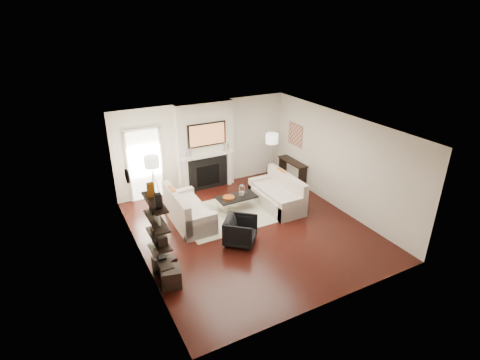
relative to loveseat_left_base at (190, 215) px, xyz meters
name	(u,v)px	position (x,y,z in m)	size (l,w,h in m)	color
room_envelope	(251,182)	(1.26, -1.06, 1.14)	(6.00, 6.00, 6.00)	black
chimney_breast	(205,147)	(1.26, 1.82, 1.14)	(1.80, 0.25, 2.70)	silver
fireplace_surround	(208,173)	(1.26, 1.68, 0.31)	(1.30, 0.02, 1.04)	black
firebox	(208,175)	(1.26, 1.68, 0.24)	(0.75, 0.02, 0.65)	black
mantel_pilaster_l	(186,177)	(0.54, 1.65, 0.34)	(0.12, 0.08, 1.10)	white
mantel_pilaster_r	(229,168)	(1.98, 1.65, 0.34)	(0.12, 0.08, 1.10)	white
mantel_shelf	(208,156)	(1.26, 1.63, 0.91)	(1.70, 0.18, 0.07)	white
tv_body	(207,134)	(1.26, 1.66, 1.57)	(1.20, 0.06, 0.70)	black
tv_screen	(207,135)	(1.26, 1.62, 1.57)	(1.10, 0.01, 0.62)	#BF723F
candlestick_l_tall	(190,153)	(0.71, 1.64, 1.09)	(0.04, 0.04, 0.30)	silver
candlestick_l_short	(186,154)	(0.58, 1.64, 1.06)	(0.04, 0.04, 0.24)	silver
candlestick_r_tall	(224,147)	(1.81, 1.64, 1.09)	(0.04, 0.04, 0.30)	silver
candlestick_r_short	(228,147)	(1.94, 1.64, 1.06)	(0.04, 0.04, 0.24)	silver
hallway_panel	(145,165)	(-0.59, 1.92, 0.84)	(0.90, 0.02, 2.10)	white
door_trim_l	(128,168)	(-1.07, 1.90, 0.84)	(0.06, 0.06, 2.16)	white
door_trim_r	(161,163)	(-0.11, 1.90, 0.84)	(0.06, 0.06, 2.16)	white
door_trim_top	(141,129)	(-0.59, 1.90, 1.92)	(1.02, 0.06, 0.06)	white
rug	(229,214)	(1.09, -0.09, -0.20)	(2.60, 2.00, 0.01)	#BFB99C
loveseat_left_base	(190,215)	(0.00, 0.00, 0.00)	(0.85, 1.80, 0.42)	beige
loveseat_left_back	(177,208)	(-0.33, 0.00, 0.32)	(0.18, 1.80, 0.80)	beige
loveseat_left_arm_n	(201,227)	(0.00, -0.81, 0.09)	(0.85, 0.18, 0.60)	beige
loveseat_left_arm_s	(179,200)	(0.00, 0.81, 0.09)	(0.85, 0.18, 0.60)	beige
loveseat_left_cushion	(191,206)	(0.05, 0.00, 0.26)	(0.63, 1.44, 0.10)	beige
pillow_left_orange	(172,196)	(-0.33, 0.30, 0.52)	(0.10, 0.42, 0.42)	#A65A14
pillow_left_charcoal	(180,206)	(-0.33, -0.30, 0.51)	(0.10, 0.40, 0.40)	black
loveseat_right_base	(276,200)	(2.51, -0.30, 0.00)	(0.85, 1.80, 0.42)	beige
loveseat_right_back	(287,187)	(2.85, -0.30, 0.32)	(0.18, 1.80, 0.80)	beige
loveseat_right_arm_n	(293,209)	(2.51, -1.11, 0.09)	(0.85, 0.18, 0.60)	beige
loveseat_right_arm_s	(262,186)	(2.51, 0.51, 0.09)	(0.85, 0.18, 0.60)	beige
loveseat_right_cushion	(275,192)	(2.46, -0.30, 0.26)	(0.63, 1.44, 0.10)	beige
pillow_right_orange	(281,177)	(2.85, 0.00, 0.52)	(0.10, 0.42, 0.42)	#A65A14
pillow_right_charcoal	(293,185)	(2.85, -0.60, 0.51)	(0.10, 0.40, 0.40)	black
coffee_table	(237,197)	(1.41, 0.03, 0.19)	(1.10, 0.55, 0.04)	black
coffee_leg_nw	(224,211)	(0.91, -0.19, -0.02)	(0.02, 0.02, 0.38)	silver
coffee_leg_ne	(256,203)	(1.91, -0.19, -0.02)	(0.02, 0.02, 0.38)	silver
coffee_leg_sw	(217,204)	(0.91, 0.25, -0.02)	(0.02, 0.02, 0.38)	silver
coffee_leg_se	(249,197)	(1.91, 0.25, -0.02)	(0.02, 0.02, 0.38)	silver
hurricane_glass	(242,191)	(1.56, 0.03, 0.35)	(0.17, 0.17, 0.30)	white
hurricane_candle	(242,193)	(1.56, 0.03, 0.29)	(0.09, 0.09, 0.13)	white
copper_bowl	(229,198)	(1.16, 0.03, 0.24)	(0.32, 0.32, 0.05)	#C15A20
armchair	(241,229)	(0.75, -1.46, 0.15)	(0.71, 0.66, 0.73)	black
lamp_left_post	(155,190)	(-0.59, 1.09, 0.39)	(0.02, 0.02, 1.20)	silver
lamp_left_shade	(152,162)	(-0.59, 1.09, 1.24)	(0.40, 0.40, 0.30)	white
lamp_left_leg_a	(158,190)	(-0.48, 1.09, 0.39)	(0.02, 0.02, 1.25)	silver
lamp_left_leg_b	(152,190)	(-0.65, 1.18, 0.39)	(0.02, 0.02, 1.25)	silver
lamp_left_leg_c	(154,192)	(-0.65, 0.99, 0.39)	(0.02, 0.02, 1.25)	silver
lamp_right_post	(271,164)	(3.31, 1.29, 0.39)	(0.02, 0.02, 1.20)	silver
lamp_right_shade	(272,138)	(3.31, 1.29, 1.24)	(0.40, 0.40, 0.30)	white
lamp_right_leg_a	(274,163)	(3.42, 1.29, 0.39)	(0.02, 0.02, 1.25)	silver
lamp_right_leg_b	(268,163)	(3.25, 1.38, 0.39)	(0.02, 0.02, 1.25)	silver
lamp_right_leg_c	(271,165)	(3.25, 1.19, 0.39)	(0.02, 0.02, 1.25)	silver
console_top	(293,162)	(3.83, 0.83, 0.52)	(0.35, 1.20, 0.04)	black
console_leg_n	(302,179)	(3.83, 0.28, 0.14)	(0.30, 0.04, 0.71)	black
console_leg_s	(283,167)	(3.83, 1.38, 0.14)	(0.30, 0.04, 0.71)	black
wall_art	(295,135)	(3.99, 0.99, 1.34)	(0.03, 0.70, 0.70)	#A36651
shelf_bottom	(160,256)	(-1.36, -2.06, 0.49)	(0.25, 1.00, 0.04)	black
shelf_lower	(158,239)	(-1.36, -2.06, 0.89)	(0.25, 1.00, 0.04)	black
shelf_upper	(156,221)	(-1.36, -2.06, 1.29)	(0.25, 1.00, 0.04)	black
shelf_top	(154,202)	(-1.36, -2.06, 1.69)	(0.25, 1.00, 0.04)	black
decor_magfile_a	(158,201)	(-1.36, -2.34, 1.85)	(0.12, 0.10, 0.28)	black
decor_magfile_b	(150,190)	(-1.36, -1.84, 1.85)	(0.12, 0.10, 0.28)	#A65A14
decor_frame_a	(157,217)	(-1.36, -2.15, 1.42)	(0.04, 0.30, 0.22)	white
decor_frame_b	(151,209)	(-1.36, -1.75, 1.40)	(0.04, 0.22, 0.18)	black
decor_wine_rack	(161,239)	(-1.36, -2.28, 1.01)	(0.18, 0.25, 0.20)	black
decor_box_small	(156,231)	(-1.36, -1.90, 0.97)	(0.15, 0.12, 0.12)	black
decor_books	(162,257)	(-1.36, -2.16, 0.53)	(0.14, 0.20, 0.05)	black
decor_box_tall	(155,243)	(-1.36, -1.73, 0.60)	(0.10, 0.10, 0.18)	white
clock_rim	(127,176)	(-1.47, -0.16, 1.49)	(0.34, 0.34, 0.04)	black
clock_face	(128,176)	(-1.45, -0.16, 1.49)	(0.29, 0.29, 0.01)	white
ottoman_near	(165,265)	(-1.21, -1.74, -0.01)	(0.40, 0.40, 0.40)	black
ottoman_far	(171,277)	(-1.21, -2.16, -0.01)	(0.40, 0.40, 0.40)	black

